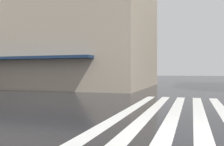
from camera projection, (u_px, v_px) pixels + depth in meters
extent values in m
plane|color=black|center=(199.00, 137.00, 6.73)|extent=(220.00, 220.00, 0.00)
cube|color=silver|center=(199.00, 113.00, 10.51)|extent=(13.00, 0.50, 0.01)
cube|color=silver|center=(175.00, 112.00, 10.82)|extent=(13.00, 0.50, 0.01)
cube|color=silver|center=(152.00, 111.00, 11.12)|extent=(13.00, 0.50, 0.01)
cube|color=silver|center=(130.00, 110.00, 11.43)|extent=(13.00, 0.50, 0.01)
cube|color=tan|center=(62.00, 26.00, 30.84)|extent=(15.78, 21.21, 14.83)
cube|color=#192D4C|center=(16.00, 58.00, 22.78)|extent=(1.20, 14.85, 0.24)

